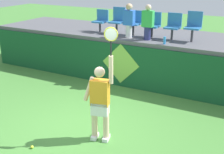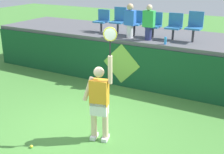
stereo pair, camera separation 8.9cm
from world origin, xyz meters
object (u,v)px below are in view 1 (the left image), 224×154
at_px(tennis_player, 100,100).
at_px(stadium_chair_2, 134,22).
at_px(spectator_0, 129,20).
at_px(stadium_chair_1, 118,19).
at_px(water_bottle, 165,40).
at_px(stadium_chair_0, 101,20).
at_px(spectator_1, 148,22).
at_px(stadium_chair_5, 193,25).
at_px(stadium_chair_4, 173,25).
at_px(tennis_ball, 32,147).
at_px(stadium_chair_3, 153,24).

height_order(tennis_player, stadium_chair_2, tennis_player).
bearing_deg(tennis_player, spectator_0, 106.18).
relative_size(stadium_chair_1, spectator_0, 0.82).
xyz_separation_m(water_bottle, stadium_chair_0, (-2.54, 0.73, 0.30)).
height_order(stadium_chair_1, spectator_1, spectator_1).
height_order(stadium_chair_2, stadium_chair_5, stadium_chair_5).
xyz_separation_m(water_bottle, stadium_chair_2, (-1.29, 0.74, 0.34)).
height_order(stadium_chair_4, spectator_0, spectator_0).
height_order(tennis_ball, stadium_chair_1, stadium_chair_1).
height_order(stadium_chair_3, spectator_1, spectator_1).
height_order(stadium_chair_2, stadium_chair_3, stadium_chair_2).
bearing_deg(stadium_chair_3, stadium_chair_4, -0.01).
bearing_deg(tennis_player, stadium_chair_1, 112.43).
xyz_separation_m(stadium_chair_3, spectator_0, (-0.64, -0.41, 0.13)).
bearing_deg(water_bottle, tennis_player, -94.72).
bearing_deg(stadium_chair_0, spectator_1, -13.19).
bearing_deg(water_bottle, stadium_chair_5, 50.46).
relative_size(stadium_chair_1, stadium_chair_5, 0.98).
height_order(water_bottle, spectator_1, spectator_1).
distance_m(tennis_ball, water_bottle, 4.69).
height_order(stadium_chair_4, spectator_1, spectator_1).
relative_size(tennis_player, stadium_chair_3, 3.19).
xyz_separation_m(tennis_player, spectator_1, (-0.39, 3.51, 1.09)).
xyz_separation_m(tennis_player, stadium_chair_2, (-1.03, 3.96, 0.99)).
relative_size(stadium_chair_0, stadium_chair_5, 0.84).
bearing_deg(stadium_chair_5, spectator_1, -160.36).
height_order(tennis_ball, spectator_0, spectator_0).
bearing_deg(tennis_player, spectator_1, 96.27).
distance_m(tennis_ball, stadium_chair_3, 5.34).
bearing_deg(spectator_1, spectator_0, 177.05).
xyz_separation_m(tennis_player, water_bottle, (0.27, 3.22, 0.65)).
distance_m(stadium_chair_1, stadium_chair_5, 2.51).
xyz_separation_m(stadium_chair_3, stadium_chair_5, (1.26, 0.00, 0.06)).
bearing_deg(spectator_1, stadium_chair_1, 160.11).
bearing_deg(stadium_chair_5, tennis_ball, -111.48).
bearing_deg(stadium_chair_3, stadium_chair_1, 179.76).
relative_size(tennis_ball, water_bottle, 0.31).
bearing_deg(stadium_chair_0, stadium_chair_3, 0.10).
bearing_deg(tennis_player, stadium_chair_3, 95.57).
height_order(stadium_chair_0, stadium_chair_4, stadium_chair_4).
distance_m(tennis_player, stadium_chair_2, 4.20).
relative_size(tennis_ball, stadium_chair_2, 0.08).
xyz_separation_m(stadium_chair_1, stadium_chair_2, (0.61, -0.01, -0.03)).
bearing_deg(water_bottle, spectator_1, 155.95).
distance_m(water_bottle, spectator_1, 0.84).
bearing_deg(stadium_chair_0, water_bottle, -16.10).
bearing_deg(tennis_player, water_bottle, 85.28).
height_order(water_bottle, spectator_0, spectator_0).
distance_m(stadium_chair_0, stadium_chair_3, 1.89).
relative_size(water_bottle, stadium_chair_1, 0.25).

